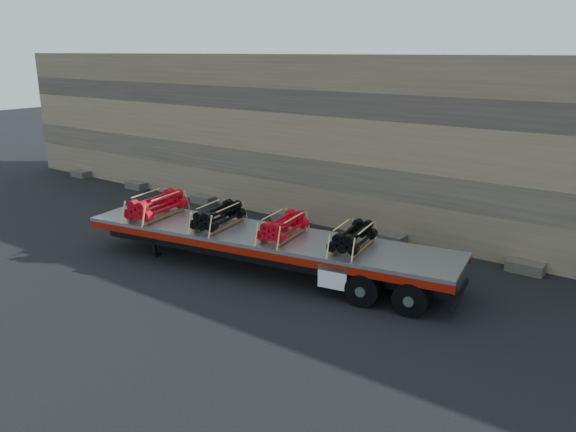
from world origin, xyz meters
name	(u,v)px	position (x,y,z in m)	size (l,w,h in m)	color
ground	(275,268)	(0.00, 0.00, 0.00)	(120.00, 120.00, 0.00)	black
rock_wall	(370,142)	(0.00, 6.50, 3.50)	(44.00, 3.00, 7.00)	#7A6B54
trailer	(263,252)	(-0.17, -0.38, 0.65)	(13.04, 2.51, 1.30)	#A6A8AD
bundle_front	(156,206)	(-4.58, -1.11, 1.70)	(1.12, 2.24, 0.79)	red
bundle_midfront	(218,216)	(-1.91, -0.67, 1.66)	(1.00, 2.01, 0.71)	black
bundle_midrear	(283,227)	(0.57, -0.26, 1.64)	(0.96, 1.92, 0.68)	red
bundle_rear	(353,238)	(2.95, 0.13, 1.64)	(0.95, 1.90, 0.67)	black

